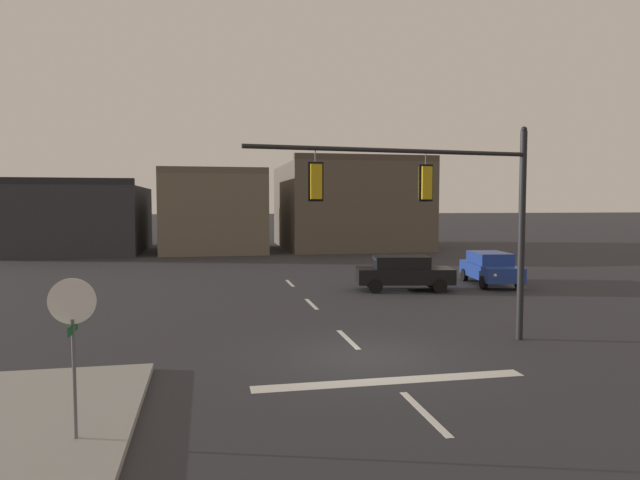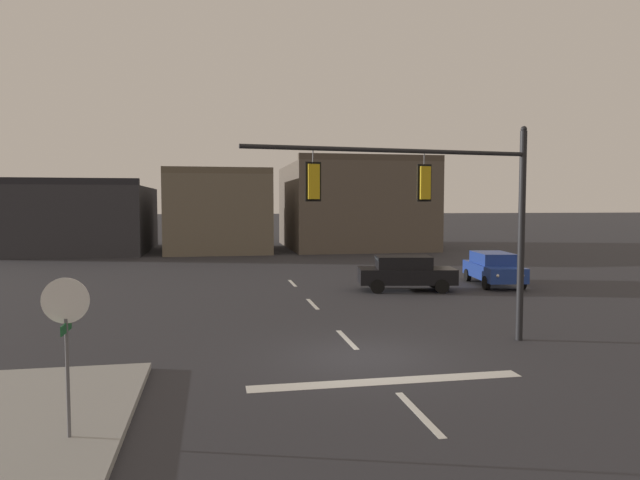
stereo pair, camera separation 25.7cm
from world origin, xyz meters
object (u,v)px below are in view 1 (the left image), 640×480
object	(u,v)px
stop_sign	(73,320)
car_lot_middle	(404,272)
car_lot_nearside	(490,267)
signal_mast_near_side	(445,200)

from	to	relation	value
stop_sign	car_lot_middle	distance (m)	18.67
car_lot_nearside	stop_sign	bearing A→B (deg)	-135.17
stop_sign	car_lot_nearside	distance (m)	22.53
signal_mast_near_side	car_lot_middle	distance (m)	10.71
stop_sign	car_lot_middle	size ratio (longest dim) A/B	0.61
car_lot_nearside	car_lot_middle	world-z (taller)	same
signal_mast_near_side	car_lot_nearside	distance (m)	13.42
signal_mast_near_side	stop_sign	xyz separation A→B (m)	(-8.72, -5.04, -2.00)
car_lot_nearside	car_lot_middle	size ratio (longest dim) A/B	1.00
signal_mast_near_side	car_lot_nearside	size ratio (longest dim) A/B	1.80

